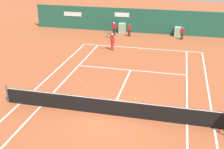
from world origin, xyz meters
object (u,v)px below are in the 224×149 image
(tennis_ball_by_sideline, at_px, (88,87))
(tennis_ball_near_service_line, at_px, (104,50))
(player_on_baseline, at_px, (112,40))
(tennis_ball_mid_court, at_px, (135,99))
(ball_kid_left_post, at_px, (114,28))
(ball_kid_centre_post, at_px, (129,29))
(ball_kid_right_post, at_px, (182,33))

(tennis_ball_by_sideline, height_order, tennis_ball_near_service_line, same)
(player_on_baseline, bearing_deg, tennis_ball_near_service_line, 29.89)
(tennis_ball_mid_court, height_order, tennis_ball_by_sideline, same)
(ball_kid_left_post, distance_m, ball_kid_centre_post, 1.60)
(ball_kid_centre_post, xyz_separation_m, tennis_ball_mid_court, (2.75, -13.24, -0.68))
(player_on_baseline, height_order, ball_kid_left_post, player_on_baseline)
(tennis_ball_mid_court, distance_m, tennis_ball_by_sideline, 3.29)
(ball_kid_left_post, xyz_separation_m, ball_kid_right_post, (6.81, 0.00, -0.08))
(ball_kid_right_post, distance_m, ball_kid_centre_post, 5.22)
(tennis_ball_mid_court, xyz_separation_m, tennis_ball_by_sideline, (-3.19, 0.82, 0.00))
(ball_kid_centre_post, distance_m, tennis_ball_mid_court, 13.54)
(ball_kid_left_post, bearing_deg, tennis_ball_mid_court, 115.06)
(player_on_baseline, bearing_deg, ball_kid_right_post, -114.65)
(ball_kid_left_post, height_order, tennis_ball_mid_court, ball_kid_left_post)
(ball_kid_centre_post, xyz_separation_m, tennis_ball_near_service_line, (-1.37, -4.89, -0.68))
(player_on_baseline, distance_m, tennis_ball_mid_court, 9.11)
(ball_kid_centre_post, bearing_deg, tennis_ball_mid_court, 99.05)
(ball_kid_left_post, height_order, ball_kid_centre_post, ball_kid_left_post)
(ball_kid_left_post, relative_size, ball_kid_right_post, 1.11)
(ball_kid_centre_post, height_order, tennis_ball_by_sideline, ball_kid_centre_post)
(ball_kid_right_post, bearing_deg, tennis_ball_mid_court, 77.08)
(tennis_ball_by_sideline, bearing_deg, tennis_ball_mid_court, -14.40)
(player_on_baseline, distance_m, ball_kid_left_post, 4.93)
(player_on_baseline, height_order, tennis_ball_mid_court, player_on_baseline)
(player_on_baseline, height_order, tennis_ball_near_service_line, player_on_baseline)
(ball_kid_left_post, xyz_separation_m, tennis_ball_mid_court, (4.34, -13.24, -0.77))
(tennis_ball_by_sideline, bearing_deg, ball_kid_centre_post, 87.97)
(ball_kid_right_post, height_order, tennis_ball_mid_court, ball_kid_right_post)
(player_on_baseline, bearing_deg, tennis_ball_mid_court, 137.85)
(ball_kid_centre_post, bearing_deg, tennis_ball_near_service_line, 71.71)
(ball_kid_centre_post, bearing_deg, ball_kid_left_post, -2.67)
(tennis_ball_by_sideline, bearing_deg, ball_kid_left_post, 95.30)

